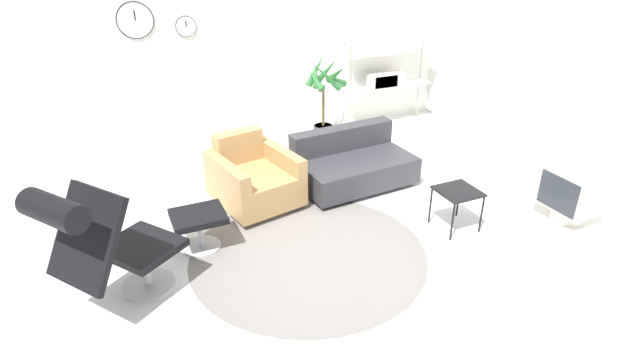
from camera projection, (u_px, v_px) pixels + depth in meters
name	position (u px, v px, depth m)	size (l,w,h in m)	color
ground_plane	(294.00, 244.00, 4.79)	(12.00, 12.00, 0.00)	white
wall_back	(211.00, 43.00, 6.47)	(12.00, 0.09, 2.80)	silver
wall_right	(589.00, 63.00, 5.48)	(0.06, 12.00, 2.80)	silver
round_rug	(308.00, 254.00, 4.64)	(2.20, 2.20, 0.01)	slate
lounge_chair	(99.00, 236.00, 3.66)	(1.11, 1.01, 1.15)	#BCBCC1
ottoman	(199.00, 222.00, 4.62)	(0.49, 0.41, 0.37)	#BCBCC1
armchair_red	(253.00, 180.00, 5.41)	(0.94, 1.02, 0.74)	silver
couch_low	(353.00, 165.00, 5.85)	(1.37, 0.90, 0.63)	black
side_table	(458.00, 195.00, 4.90)	(0.39, 0.39, 0.42)	black
crt_television	(573.00, 193.00, 5.06)	(0.46, 0.52, 0.56)	beige
potted_plant	(325.00, 97.00, 6.86)	(0.59, 0.60, 1.20)	#333338
shelf_unit	(384.00, 70.00, 7.40)	(1.39, 0.28, 1.66)	#BCBCC1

